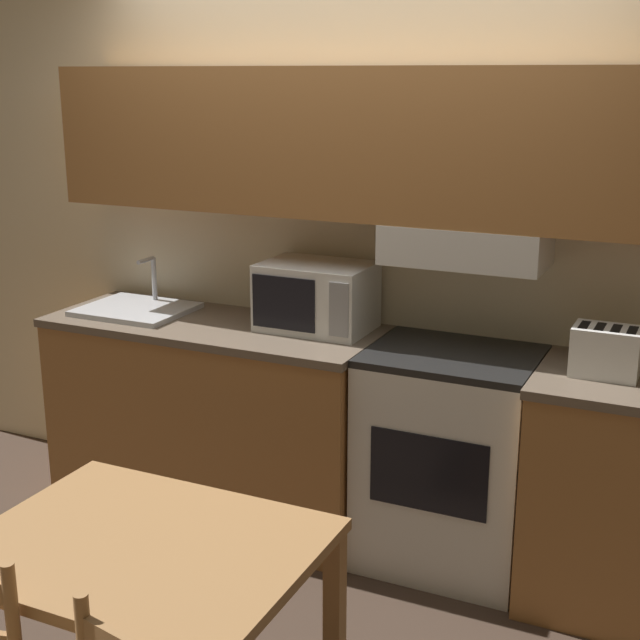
# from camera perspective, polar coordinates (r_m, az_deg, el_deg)

# --- Properties ---
(ground_plane) EXTENTS (16.00, 16.00, 0.00)m
(ground_plane) POSITION_cam_1_polar(r_m,az_deg,el_deg) (4.40, 2.49, -11.90)
(ground_plane) COLOR #3D2D23
(wall_back) EXTENTS (5.13, 0.38, 2.55)m
(wall_back) POSITION_cam_1_polar(r_m,az_deg,el_deg) (3.88, 2.59, 7.49)
(wall_back) COLOR beige
(wall_back) RESTS_ON ground_plane
(lower_counter_main) EXTENTS (1.55, 0.62, 0.94)m
(lower_counter_main) POSITION_cam_1_polar(r_m,az_deg,el_deg) (4.21, -6.65, -6.26)
(lower_counter_main) COLOR #A36B38
(lower_counter_main) RESTS_ON ground_plane
(lower_counter_right_stub) EXTENTS (0.51, 0.62, 0.94)m
(lower_counter_right_stub) POSITION_cam_1_polar(r_m,az_deg,el_deg) (3.68, 17.28, -10.25)
(lower_counter_right_stub) COLOR #A36B38
(lower_counter_right_stub) RESTS_ON ground_plane
(stove_range) EXTENTS (0.68, 0.56, 0.94)m
(stove_range) POSITION_cam_1_polar(r_m,az_deg,el_deg) (3.80, 8.23, -8.81)
(stove_range) COLOR silver
(stove_range) RESTS_ON ground_plane
(microwave) EXTENTS (0.48, 0.34, 0.29)m
(microwave) POSITION_cam_1_polar(r_m,az_deg,el_deg) (3.89, -0.22, 1.52)
(microwave) COLOR silver
(microwave) RESTS_ON lower_counter_main
(toaster) EXTENTS (0.26, 0.17, 0.19)m
(toaster) POSITION_cam_1_polar(r_m,az_deg,el_deg) (3.47, 17.84, -1.91)
(toaster) COLOR silver
(toaster) RESTS_ON lower_counter_right_stub
(sink_basin) EXTENTS (0.49, 0.42, 0.24)m
(sink_basin) POSITION_cam_1_polar(r_m,az_deg,el_deg) (4.29, -11.69, 0.73)
(sink_basin) COLOR #B7BABF
(sink_basin) RESTS_ON lower_counter_main
(dining_table) EXTENTS (0.97, 0.76, 0.74)m
(dining_table) POSITION_cam_1_polar(r_m,az_deg,el_deg) (2.72, -11.17, -15.76)
(dining_table) COLOR #9E7042
(dining_table) RESTS_ON ground_plane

